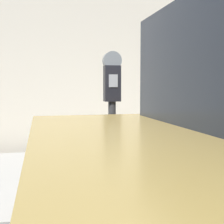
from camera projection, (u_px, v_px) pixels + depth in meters
The scene contains 3 objects.
sidewalk at pixel (113, 174), 4.20m from camera, with size 24.00×2.80×0.12m.
building_facade at pixel (93, 24), 5.77m from camera, with size 24.00×0.30×4.80m.
parking_meter at pixel (112, 103), 3.17m from camera, with size 0.18×0.13×1.47m.
Camera 1 is at (-0.85, -1.83, 1.24)m, focal length 50.00 mm.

